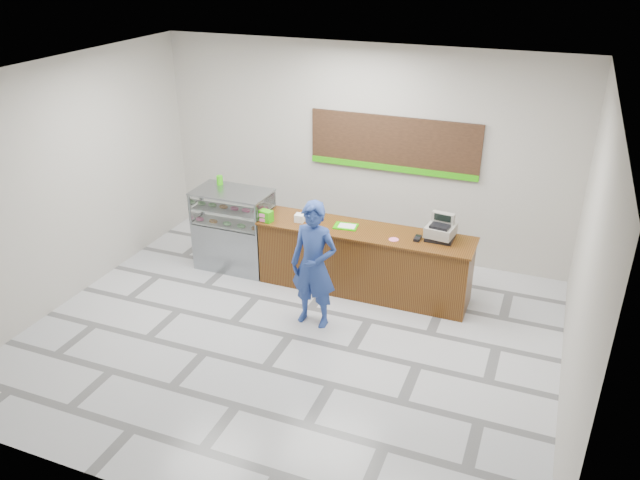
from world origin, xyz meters
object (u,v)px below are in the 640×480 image
at_px(customer, 314,265).
at_px(cash_register, 441,230).
at_px(display_case, 234,229).
at_px(serving_tray, 346,226).
at_px(sales_counter, 364,261).

bearing_deg(customer, cash_register, 42.88).
bearing_deg(customer, display_case, 152.65).
xyz_separation_m(display_case, serving_tray, (1.92, 0.01, 0.36)).
xyz_separation_m(display_case, customer, (1.85, -1.09, 0.24)).
distance_m(display_case, customer, 2.16).
height_order(cash_register, customer, customer).
height_order(sales_counter, customer, customer).
xyz_separation_m(sales_counter, serving_tray, (-0.30, 0.01, 0.52)).
bearing_deg(cash_register, serving_tray, -167.79).
distance_m(display_case, serving_tray, 1.96).
xyz_separation_m(sales_counter, cash_register, (1.10, 0.12, 0.65)).
xyz_separation_m(sales_counter, customer, (-0.37, -1.09, 0.40)).
bearing_deg(sales_counter, customer, -108.79).
height_order(cash_register, serving_tray, cash_register).
bearing_deg(cash_register, sales_counter, -166.21).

